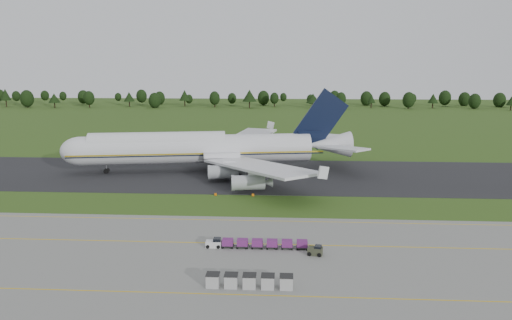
# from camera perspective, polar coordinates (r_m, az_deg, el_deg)

# --- Properties ---
(ground) EXTENTS (600.00, 600.00, 0.00)m
(ground) POSITION_cam_1_polar(r_m,az_deg,el_deg) (102.55, 0.87, -5.24)
(ground) COLOR #2D4B16
(ground) RESTS_ON ground
(apron) EXTENTS (300.00, 52.00, 0.06)m
(apron) POSITION_cam_1_polar(r_m,az_deg,el_deg) (70.62, -0.37, -13.03)
(apron) COLOR slate
(apron) RESTS_ON ground
(taxiway) EXTENTS (300.00, 40.00, 0.08)m
(taxiway) POSITION_cam_1_polar(r_m,az_deg,el_deg) (129.62, 1.41, -1.73)
(taxiway) COLOR black
(taxiway) RESTS_ON ground
(apron_markings) EXTENTS (300.00, 30.20, 0.01)m
(apron_markings) POSITION_cam_1_polar(r_m,az_deg,el_deg) (77.05, -0.03, -10.87)
(apron_markings) COLOR gold
(apron_markings) RESTS_ON apron
(tree_line) EXTENTS (526.34, 22.85, 11.80)m
(tree_line) POSITION_cam_1_polar(r_m,az_deg,el_deg) (318.80, 0.56, 7.07)
(tree_line) COLOR black
(tree_line) RESTS_ON ground
(aircraft) EXTENTS (78.72, 75.37, 22.02)m
(aircraft) POSITION_cam_1_polar(r_m,az_deg,el_deg) (134.13, -6.08, 1.37)
(aircraft) COLOR silver
(aircraft) RESTS_ON ground
(baggage_train) EXTENTS (16.16, 1.47, 1.41)m
(baggage_train) POSITION_cam_1_polar(r_m,az_deg,el_deg) (79.74, -0.07, -9.50)
(baggage_train) COLOR silver
(baggage_train) RESTS_ON apron
(utility_cart) EXTENTS (2.44, 1.79, 1.20)m
(utility_cart) POSITION_cam_1_polar(r_m,az_deg,el_deg) (77.65, 6.77, -10.31)
(utility_cart) COLOR #343726
(utility_cart) RESTS_ON apron
(uld_row) EXTENTS (11.37, 1.77, 1.75)m
(uld_row) POSITION_cam_1_polar(r_m,az_deg,el_deg) (66.78, -0.75, -13.66)
(uld_row) COLOR #A2A2A2
(uld_row) RESTS_ON apron
(edge_markers) EXTENTS (8.75, 0.30, 0.60)m
(edge_markers) POSITION_cam_1_polar(r_m,az_deg,el_deg) (109.75, -2.50, -4.00)
(edge_markers) COLOR orange
(edge_markers) RESTS_ON ground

